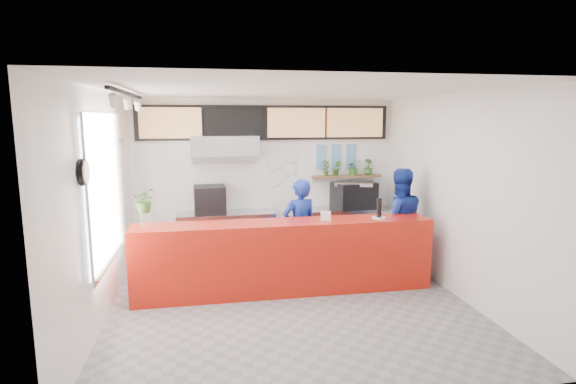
# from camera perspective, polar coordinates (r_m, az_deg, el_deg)

# --- Properties ---
(floor) EXTENTS (5.00, 5.00, 0.00)m
(floor) POSITION_cam_1_polar(r_m,az_deg,el_deg) (6.71, 0.25, -13.75)
(floor) COLOR slate
(floor) RESTS_ON ground
(ceiling) EXTENTS (5.00, 5.00, 0.00)m
(ceiling) POSITION_cam_1_polar(r_m,az_deg,el_deg) (6.18, 0.27, 12.76)
(ceiling) COLOR silver
(wall_back) EXTENTS (5.00, 0.00, 5.00)m
(wall_back) POSITION_cam_1_polar(r_m,az_deg,el_deg) (8.72, -2.79, 1.86)
(wall_back) COLOR white
(wall_back) RESTS_ON ground
(wall_left) EXTENTS (0.00, 5.00, 5.00)m
(wall_left) POSITION_cam_1_polar(r_m,az_deg,el_deg) (6.32, -22.64, -1.70)
(wall_left) COLOR white
(wall_left) RESTS_ON ground
(wall_right) EXTENTS (0.00, 5.00, 5.00)m
(wall_right) POSITION_cam_1_polar(r_m,az_deg,el_deg) (7.17, 20.31, -0.33)
(wall_right) COLOR white
(wall_right) RESTS_ON ground
(service_counter) EXTENTS (4.50, 0.60, 1.10)m
(service_counter) POSITION_cam_1_polar(r_m,az_deg,el_deg) (6.89, -0.37, -8.25)
(service_counter) COLOR #AE180C
(service_counter) RESTS_ON ground
(cream_band) EXTENTS (5.00, 0.02, 0.80)m
(cream_band) POSITION_cam_1_polar(r_m,az_deg,el_deg) (8.63, -2.84, 9.11)
(cream_band) COLOR beige
(cream_band) RESTS_ON wall_back
(prep_bench) EXTENTS (1.80, 0.60, 0.90)m
(prep_bench) POSITION_cam_1_polar(r_m,az_deg,el_deg) (8.55, -7.80, -5.53)
(prep_bench) COLOR #B2B5BA
(prep_bench) RESTS_ON ground
(panini_oven) EXTENTS (0.58, 0.58, 0.50)m
(panini_oven) POSITION_cam_1_polar(r_m,az_deg,el_deg) (8.40, -9.90, -0.95)
(panini_oven) COLOR black
(panini_oven) RESTS_ON prep_bench
(extraction_hood) EXTENTS (1.20, 0.70, 0.35)m
(extraction_hood) POSITION_cam_1_polar(r_m,az_deg,el_deg) (8.24, -8.05, 5.89)
(extraction_hood) COLOR #B2B5BA
(extraction_hood) RESTS_ON ceiling
(hood_lip) EXTENTS (1.20, 0.69, 0.31)m
(hood_lip) POSITION_cam_1_polar(r_m,az_deg,el_deg) (8.25, -8.02, 4.51)
(hood_lip) COLOR #B2B5BA
(hood_lip) RESTS_ON ceiling
(right_bench) EXTENTS (1.80, 0.60, 0.90)m
(right_bench) POSITION_cam_1_polar(r_m,az_deg,el_deg) (8.95, 7.13, -4.85)
(right_bench) COLOR #B2B5BA
(right_bench) RESTS_ON ground
(espresso_machine) EXTENTS (0.87, 0.70, 0.50)m
(espresso_machine) POSITION_cam_1_polar(r_m,az_deg,el_deg) (8.86, 8.36, -0.39)
(espresso_machine) COLOR black
(espresso_machine) RESTS_ON right_bench
(espresso_tray) EXTENTS (0.86, 0.73, 0.07)m
(espresso_tray) POSITION_cam_1_polar(r_m,az_deg,el_deg) (8.82, 8.40, 1.10)
(espresso_tray) COLOR #A7AAAE
(espresso_tray) RESTS_ON espresso_machine
(herb_shelf) EXTENTS (1.40, 0.18, 0.04)m
(herb_shelf) POSITION_cam_1_polar(r_m,az_deg,el_deg) (8.97, 7.49, 2.01)
(herb_shelf) COLOR brown
(herb_shelf) RESTS_ON wall_back
(menu_board_far_left) EXTENTS (1.10, 0.10, 0.55)m
(menu_board_far_left) POSITION_cam_1_polar(r_m,az_deg,el_deg) (8.47, -14.68, 8.48)
(menu_board_far_left) COLOR tan
(menu_board_far_left) RESTS_ON wall_back
(menu_board_mid_left) EXTENTS (1.10, 0.10, 0.55)m
(menu_board_mid_left) POSITION_cam_1_polar(r_m,az_deg,el_deg) (8.46, -6.74, 8.72)
(menu_board_mid_left) COLOR black
(menu_board_mid_left) RESTS_ON wall_back
(menu_board_mid_right) EXTENTS (1.10, 0.10, 0.55)m
(menu_board_mid_right) POSITION_cam_1_polar(r_m,az_deg,el_deg) (8.62, 1.07, 8.79)
(menu_board_mid_right) COLOR tan
(menu_board_mid_right) RESTS_ON wall_back
(menu_board_far_right) EXTENTS (1.10, 0.10, 0.55)m
(menu_board_far_right) POSITION_cam_1_polar(r_m,az_deg,el_deg) (8.92, 8.47, 8.71)
(menu_board_far_right) COLOR tan
(menu_board_far_right) RESTS_ON wall_back
(soffit) EXTENTS (4.80, 0.04, 0.65)m
(soffit) POSITION_cam_1_polar(r_m,az_deg,el_deg) (8.60, -2.81, 8.78)
(soffit) COLOR black
(soffit) RESTS_ON wall_back
(window_pane) EXTENTS (0.04, 2.20, 1.90)m
(window_pane) POSITION_cam_1_polar(r_m,az_deg,el_deg) (6.57, -21.95, 0.51)
(window_pane) COLOR silver
(window_pane) RESTS_ON wall_left
(window_frame) EXTENTS (0.03, 2.30, 2.00)m
(window_frame) POSITION_cam_1_polar(r_m,az_deg,el_deg) (6.56, -21.78, 0.52)
(window_frame) COLOR #B2B5BA
(window_frame) RESTS_ON wall_left
(wall_clock_rim) EXTENTS (0.05, 0.30, 0.30)m
(wall_clock_rim) POSITION_cam_1_polar(r_m,az_deg,el_deg) (5.36, -24.58, 2.28)
(wall_clock_rim) COLOR black
(wall_clock_rim) RESTS_ON wall_left
(wall_clock_face) EXTENTS (0.02, 0.26, 0.26)m
(wall_clock_face) POSITION_cam_1_polar(r_m,az_deg,el_deg) (5.36, -24.27, 2.30)
(wall_clock_face) COLOR white
(wall_clock_face) RESTS_ON wall_left
(track_rail) EXTENTS (0.05, 2.40, 0.04)m
(track_rail) POSITION_cam_1_polar(r_m,az_deg,el_deg) (6.15, -19.77, 11.69)
(track_rail) COLOR black
(track_rail) RESTS_ON ceiling
(dec_plate_a) EXTENTS (0.24, 0.03, 0.24)m
(dec_plate_a) POSITION_cam_1_polar(r_m,az_deg,el_deg) (8.68, -1.79, 3.50)
(dec_plate_a) COLOR silver
(dec_plate_a) RESTS_ON wall_back
(dec_plate_b) EXTENTS (0.24, 0.03, 0.24)m
(dec_plate_b) POSITION_cam_1_polar(r_m,az_deg,el_deg) (8.74, 0.16, 2.88)
(dec_plate_b) COLOR silver
(dec_plate_b) RESTS_ON wall_back
(dec_plate_c) EXTENTS (0.24, 0.03, 0.24)m
(dec_plate_c) POSITION_cam_1_polar(r_m,az_deg,el_deg) (8.71, -1.78, 1.54)
(dec_plate_c) COLOR silver
(dec_plate_c) RESTS_ON wall_back
(dec_plate_d) EXTENTS (0.24, 0.03, 0.24)m
(dec_plate_d) POSITION_cam_1_polar(r_m,az_deg,el_deg) (8.72, 0.49, 4.52)
(dec_plate_d) COLOR silver
(dec_plate_d) RESTS_ON wall_back
(photo_frame_a) EXTENTS (0.20, 0.02, 0.25)m
(photo_frame_a) POSITION_cam_1_polar(r_m,az_deg,el_deg) (8.86, 4.30, 5.22)
(photo_frame_a) COLOR #598CBF
(photo_frame_a) RESTS_ON wall_back
(photo_frame_b) EXTENTS (0.20, 0.02, 0.25)m
(photo_frame_b) POSITION_cam_1_polar(r_m,az_deg,el_deg) (8.94, 6.17, 5.23)
(photo_frame_b) COLOR #598CBF
(photo_frame_b) RESTS_ON wall_back
(photo_frame_c) EXTENTS (0.20, 0.02, 0.25)m
(photo_frame_c) POSITION_cam_1_polar(r_m,az_deg,el_deg) (9.03, 8.01, 5.23)
(photo_frame_c) COLOR #598CBF
(photo_frame_c) RESTS_ON wall_back
(photo_frame_d) EXTENTS (0.20, 0.02, 0.25)m
(photo_frame_d) POSITION_cam_1_polar(r_m,az_deg,el_deg) (8.88, 4.28, 3.61)
(photo_frame_d) COLOR #598CBF
(photo_frame_d) RESTS_ON wall_back
(photo_frame_e) EXTENTS (0.20, 0.02, 0.25)m
(photo_frame_e) POSITION_cam_1_polar(r_m,az_deg,el_deg) (8.96, 6.14, 3.63)
(photo_frame_e) COLOR #598CBF
(photo_frame_e) RESTS_ON wall_back
(photo_frame_f) EXTENTS (0.20, 0.02, 0.25)m
(photo_frame_f) POSITION_cam_1_polar(r_m,az_deg,el_deg) (9.05, 7.97, 3.65)
(photo_frame_f) COLOR #598CBF
(photo_frame_f) RESTS_ON wall_back
(staff_center) EXTENTS (0.69, 0.54, 1.66)m
(staff_center) POSITION_cam_1_polar(r_m,az_deg,el_deg) (7.46, 1.49, -4.66)
(staff_center) COLOR navy
(staff_center) RESTS_ON ground
(staff_right) EXTENTS (0.94, 0.77, 1.82)m
(staff_right) POSITION_cam_1_polar(r_m,az_deg,el_deg) (7.80, 13.86, -3.70)
(staff_right) COLOR navy
(staff_right) RESTS_ON ground
(herb_a) EXTENTS (0.18, 0.13, 0.32)m
(herb_a) POSITION_cam_1_polar(r_m,az_deg,el_deg) (8.83, 4.86, 3.11)
(herb_a) COLOR #305F21
(herb_a) RESTS_ON herb_shelf
(herb_b) EXTENTS (0.20, 0.18, 0.30)m
(herb_b) POSITION_cam_1_polar(r_m,az_deg,el_deg) (8.89, 6.22, 3.05)
(herb_b) COLOR #305F21
(herb_b) RESTS_ON herb_shelf
(herb_c) EXTENTS (0.28, 0.25, 0.31)m
(herb_c) POSITION_cam_1_polar(r_m,az_deg,el_deg) (8.99, 8.32, 3.11)
(herb_c) COLOR #305F21
(herb_c) RESTS_ON herb_shelf
(herb_d) EXTENTS (0.20, 0.19, 0.32)m
(herb_d) POSITION_cam_1_polar(r_m,az_deg,el_deg) (9.09, 10.14, 3.18)
(herb_d) COLOR #305F21
(herb_d) RESTS_ON herb_shelf
(glass_vase) EXTENTS (0.20, 0.20, 0.20)m
(glass_vase) POSITION_cam_1_polar(r_m,az_deg,el_deg) (6.67, -17.59, -3.48)
(glass_vase) COLOR silver
(glass_vase) RESTS_ON service_counter
(basil_vase) EXTENTS (0.34, 0.30, 0.36)m
(basil_vase) POSITION_cam_1_polar(r_m,az_deg,el_deg) (6.61, -17.72, -0.96)
(basil_vase) COLOR #305F21
(basil_vase) RESTS_ON glass_vase
(napkin_holder) EXTENTS (0.17, 0.13, 0.13)m
(napkin_holder) POSITION_cam_1_polar(r_m,az_deg,el_deg) (6.83, 4.81, -3.08)
(napkin_holder) COLOR silver
(napkin_holder) RESTS_ON service_counter
(white_plate) EXTENTS (0.29, 0.29, 0.02)m
(white_plate) POSITION_cam_1_polar(r_m,az_deg,el_deg) (7.11, 11.45, -3.22)
(white_plate) COLOR silver
(white_plate) RESTS_ON service_counter
(pepper_mill) EXTENTS (0.10, 0.10, 0.30)m
(pepper_mill) POSITION_cam_1_polar(r_m,az_deg,el_deg) (7.08, 11.49, -1.99)
(pepper_mill) COLOR black
(pepper_mill) RESTS_ON white_plate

